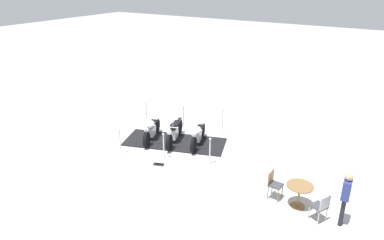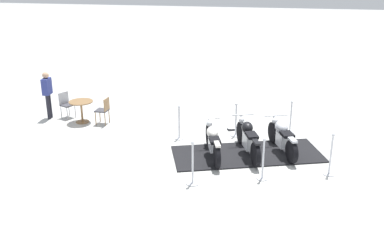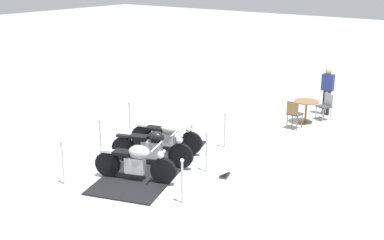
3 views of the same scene
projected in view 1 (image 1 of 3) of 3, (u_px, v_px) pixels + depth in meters
The scene contains 16 objects.
ground_plane at pixel (175, 142), 15.06m from camera, with size 80.00×80.00×0.00m, color silver.
display_platform at pixel (175, 142), 15.05m from camera, with size 4.23×1.69×0.04m, color black.
motorcycle_chrome at pixel (151, 129), 15.05m from camera, with size 0.97×1.99×0.93m.
motorcycle_black at pixel (174, 132), 14.83m from camera, with size 0.95×2.17×0.96m.
motorcycle_cream at pixel (198, 134), 14.62m from camera, with size 0.83×2.06×0.94m.
stanchion_left_mid at pixel (184, 121), 16.24m from camera, with size 0.30×0.30×1.13m.
stanchion_right_front at pixel (120, 145), 13.97m from camera, with size 0.31×0.31×1.08m.
stanchion_right_rear at pixel (210, 156), 13.20m from camera, with size 0.33×0.33×1.09m.
stanchion_right_mid at pixel (164, 151), 13.60m from camera, with size 0.35×0.35×1.09m.
stanchion_left_front at pixel (147, 117), 16.63m from camera, with size 0.32×0.32×1.15m.
stanchion_left_rear at pixel (222, 125), 15.87m from camera, with size 0.36×0.36×1.15m.
info_placard at pixel (159, 163), 13.27m from camera, with size 0.45×0.33×0.19m.
cafe_table at pixel (299, 191), 10.71m from camera, with size 0.81×0.81×0.75m.
cafe_chair_near_table at pixel (274, 183), 11.16m from camera, with size 0.42×0.42×0.92m.
cafe_chair_across_table at pixel (321, 206), 10.08m from camera, with size 0.54×0.54×0.90m.
bystander_person at pixel (346, 194), 9.78m from camera, with size 0.25×0.41×1.66m.
Camera 1 is at (-7.77, 11.12, 6.64)m, focal length 33.18 mm.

